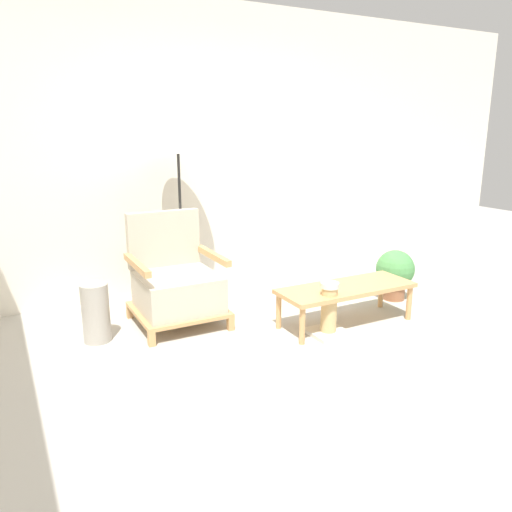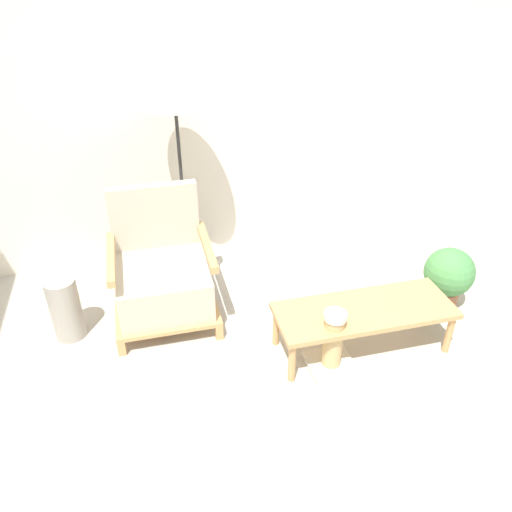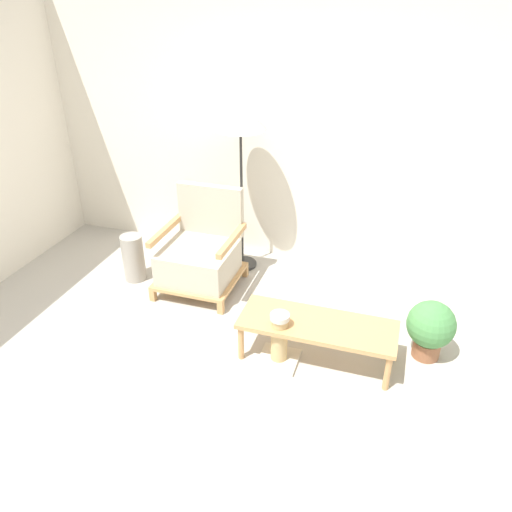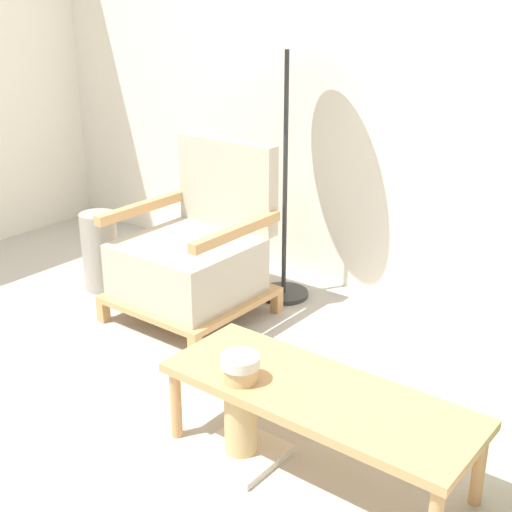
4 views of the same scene
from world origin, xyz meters
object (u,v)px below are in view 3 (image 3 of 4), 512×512
vase (133,258)px  scratching_post (279,343)px  armchair (201,255)px  floor_lamp (240,124)px  coffee_table (317,327)px  potted_plant (431,327)px

vase → scratching_post: bearing=-24.0°
armchair → vase: armchair is taller
armchair → floor_lamp: (0.23, 0.48, 1.07)m
vase → floor_lamp: bearing=32.0°
armchair → floor_lamp: 1.19m
vase → armchair: bearing=6.6°
floor_lamp → vase: (-0.88, -0.55, -1.17)m
floor_lamp → scratching_post: floor_lamp is taller
coffee_table → scratching_post: (-0.25, -0.12, -0.12)m
floor_lamp → coffee_table: bearing=-49.6°
coffee_table → potted_plant: (0.78, 0.28, -0.02)m
vase → potted_plant: (2.64, -0.32, 0.04)m
scratching_post → vase: bearing=156.0°
vase → potted_plant: potted_plant is taller
armchair → coffee_table: armchair is taller
coffee_table → scratching_post: scratching_post is taller
armchair → scratching_post: bearing=-39.7°
floor_lamp → scratching_post: size_ratio=3.75×
scratching_post → coffee_table: bearing=25.1°
coffee_table → potted_plant: bearing=19.6°
floor_lamp → coffee_table: 1.87m
armchair → coffee_table: size_ratio=0.78×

